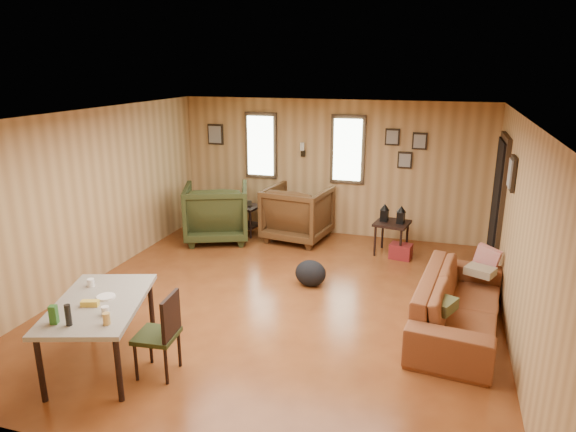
% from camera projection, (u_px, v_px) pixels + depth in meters
% --- Properties ---
extents(room, '(5.54, 6.04, 2.44)m').
position_uv_depth(room, '(298.00, 208.00, 6.56)').
color(room, brown).
rests_on(room, ground).
extents(sofa, '(0.89, 2.27, 0.87)m').
position_uv_depth(sofa, '(460.00, 295.00, 5.88)').
color(sofa, brown).
rests_on(sofa, ground).
extents(recliner_brown, '(1.14, 1.09, 1.05)m').
position_uv_depth(recliner_brown, '(298.00, 211.00, 8.92)').
color(recliner_brown, '#492E16').
rests_on(recliner_brown, ground).
extents(recliner_green, '(1.36, 1.32, 1.10)m').
position_uv_depth(recliner_green, '(217.00, 209.00, 8.92)').
color(recliner_green, '#2A3015').
rests_on(recliner_green, ground).
extents(end_table, '(0.58, 0.54, 0.65)m').
position_uv_depth(end_table, '(246.00, 214.00, 9.28)').
color(end_table, black).
rests_on(end_table, ground).
extents(side_table, '(0.60, 0.60, 0.83)m').
position_uv_depth(side_table, '(392.00, 221.00, 8.22)').
color(side_table, black).
rests_on(side_table, ground).
extents(cooler, '(0.37, 0.29, 0.24)m').
position_uv_depth(cooler, '(401.00, 251.00, 8.15)').
color(cooler, maroon).
rests_on(cooler, ground).
extents(backpack, '(0.51, 0.44, 0.37)m').
position_uv_depth(backpack, '(311.00, 273.00, 7.12)').
color(backpack, black).
rests_on(backpack, ground).
extents(sofa_pillows, '(1.03, 1.71, 0.35)m').
position_uv_depth(sofa_pillows, '(462.00, 282.00, 6.06)').
color(sofa_pillows, '#494C2A').
rests_on(sofa_pillows, sofa).
extents(dining_table, '(1.21, 1.57, 0.91)m').
position_uv_depth(dining_table, '(98.00, 308.00, 5.10)').
color(dining_table, gray).
rests_on(dining_table, ground).
extents(dining_chair, '(0.42, 0.42, 0.86)m').
position_uv_depth(dining_chair, '(162.00, 330.00, 5.00)').
color(dining_chair, '#2A3015').
rests_on(dining_chair, ground).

